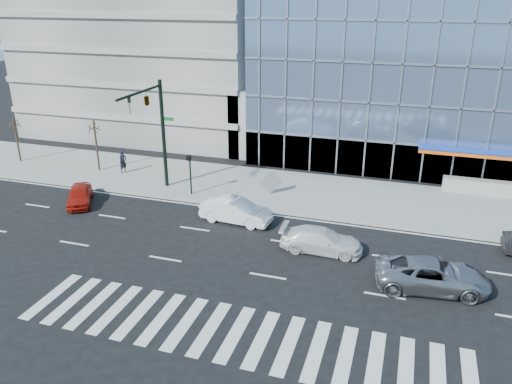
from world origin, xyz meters
TOP-DOWN VIEW (x-y plane):
  - ground at (0.00, 0.00)m, footprint 160.00×160.00m
  - sidewalk at (0.00, 8.00)m, footprint 120.00×8.00m
  - theatre_building at (14.00, 26.00)m, footprint 42.00×26.00m
  - parking_garage at (-20.00, 26.00)m, footprint 24.00×24.00m
  - ramp_block at (-6.00, 18.00)m, footprint 6.00×8.00m
  - traffic_signal at (-11.00, 4.57)m, footprint 1.14×5.74m
  - ped_signal_post at (-8.50, 4.94)m, footprint 0.30×0.33m
  - street_tree_near at (-18.00, 7.50)m, footprint 1.10×1.10m
  - street_tree_far at (-26.00, 7.50)m, footprint 1.10×1.10m
  - silver_suv at (8.14, -2.62)m, footprint 5.87×3.27m
  - white_suv at (2.14, -0.43)m, footprint 4.75×2.02m
  - white_sedan at (-3.86, 1.80)m, footprint 4.77×1.99m
  - red_sedan at (-15.32, 1.22)m, footprint 3.32×4.13m
  - pedestrian at (-15.70, 7.54)m, footprint 0.66×0.79m
  - tilted_panel at (-2.96, 6.78)m, footprint 1.59×1.01m

SIDE VIEW (x-z plane):
  - ground at x=0.00m, z-range 0.00..0.00m
  - sidewalk at x=0.00m, z-range 0.00..0.15m
  - red_sedan at x=-15.32m, z-range 0.00..1.32m
  - white_suv at x=2.14m, z-range 0.00..1.37m
  - white_sedan at x=-3.86m, z-range 0.00..1.53m
  - silver_suv at x=8.14m, z-range 0.00..1.55m
  - tilted_panel at x=-2.96m, z-range 0.15..1.98m
  - pedestrian at x=-15.70m, z-range 0.15..2.00m
  - ped_signal_post at x=-8.50m, z-range 0.64..3.64m
  - ramp_block at x=-6.00m, z-range 0.00..6.00m
  - street_tree_far at x=-26.00m, z-range 1.51..5.38m
  - street_tree_near at x=-18.00m, z-range 1.66..5.89m
  - traffic_signal at x=-11.00m, z-range 2.16..10.16m
  - theatre_building at x=14.00m, z-range 0.00..15.00m
  - parking_garage at x=-20.00m, z-range 0.00..20.00m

